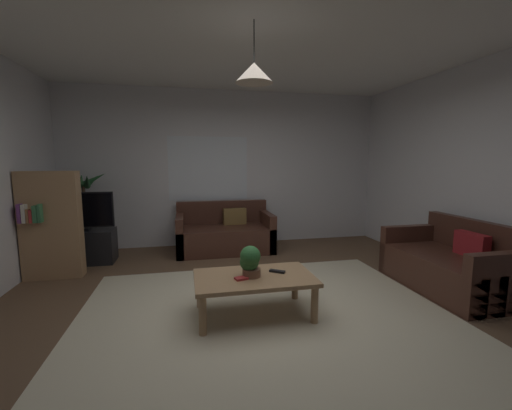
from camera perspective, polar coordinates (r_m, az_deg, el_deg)
The scene contains 17 objects.
floor at distance 3.59m, azimuth 1.05°, elevation -17.70°, with size 5.66×5.61×0.02m, color brown.
rug at distance 3.40m, azimuth 1.86°, elevation -18.89°, with size 3.68×3.08×0.01m, color beige.
wall_back at distance 6.03m, azimuth -5.08°, elevation 6.35°, with size 5.78×0.06×2.78m, color silver.
wall_right at distance 4.79m, azimuth 36.81°, elevation 4.50°, with size 0.06×5.61×2.78m, color silver.
ceiling at distance 3.47m, azimuth 1.18°, elevation 28.93°, with size 5.66×5.61×0.02m, color white.
window_pane at distance 5.97m, azimuth -8.31°, elevation 6.33°, with size 1.40×0.01×1.13m, color white.
couch_under_window at distance 5.64m, azimuth -5.48°, elevation -5.19°, with size 1.60×0.87×0.82m.
couch_right_side at distance 4.61m, azimuth 30.86°, elevation -9.18°, with size 0.87×1.49×0.82m.
coffee_table at distance 3.31m, azimuth -0.31°, elevation -13.17°, with size 1.17×0.69×0.40m.
book_on_table_0 at distance 3.20m, azimuth -2.58°, elevation -12.66°, with size 0.12×0.08×0.02m, color #B22D2D.
remote_on_table_0 at distance 3.39m, azimuth 3.71°, elevation -11.47°, with size 0.05×0.16×0.02m, color black.
potted_plant_on_table at distance 3.23m, azimuth -1.04°, elevation -9.69°, with size 0.20×0.22×0.31m.
tv_stand at distance 5.58m, azimuth -27.94°, elevation -6.45°, with size 0.90×0.44×0.50m, color black.
tv at distance 5.46m, azimuth -28.36°, elevation -0.93°, with size 0.93×0.16×0.57m.
potted_palm_corner at distance 5.94m, azimuth -27.63°, elevation -1.66°, with size 0.77×0.86×1.41m.
bookshelf_corner at distance 4.99m, azimuth -32.17°, elevation -2.97°, with size 0.70×0.31×1.40m.
pendant_lamp at distance 3.20m, azimuth -0.34°, elevation 22.09°, with size 0.35×0.35×0.54m.
Camera 1 is at (-0.74, -3.15, 1.53)m, focal length 22.94 mm.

